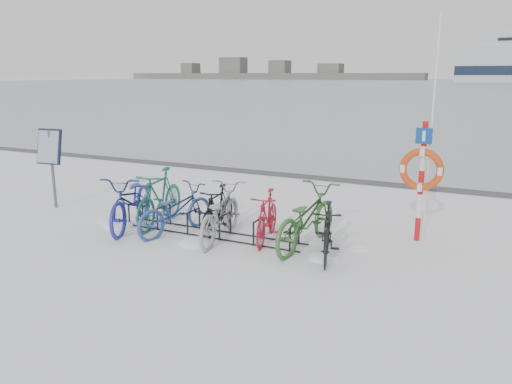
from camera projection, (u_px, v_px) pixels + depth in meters
name	position (u px, v px, depth m)	size (l,w,h in m)	color
ground	(209.00, 234.00, 9.83)	(900.00, 900.00, 0.00)	white
ice_sheet	(484.00, 85.00, 145.52)	(400.00, 298.00, 0.02)	#9BA7AF
quay_edge	(311.00, 177.00, 14.98)	(400.00, 0.25, 0.10)	#3F3F42
bike_rack	(209.00, 225.00, 9.79)	(4.00, 0.48, 0.46)	black
info_board	(50.00, 151.00, 11.47)	(0.64, 0.31, 1.86)	#595B5E
lifebuoy_station	(422.00, 170.00, 9.10)	(0.79, 0.22, 4.09)	red
shoreline	(261.00, 74.00, 288.60)	(180.00, 12.00, 9.50)	#505050
bike_0	(132.00, 199.00, 10.21)	(0.78, 2.23, 1.17)	navy
bike_1	(160.00, 196.00, 10.36)	(0.56, 2.00, 1.20)	#1D6657
bike_2	(175.00, 208.00, 9.84)	(0.66, 1.89, 0.99)	#2D4A93
bike_3	(218.00, 208.00, 9.92)	(0.45, 1.59, 0.96)	black
bike_4	(220.00, 212.00, 9.46)	(0.71, 2.04, 1.07)	#929599
bike_5	(267.00, 215.00, 9.38)	(0.46, 1.63, 0.98)	#AD182D
bike_6	(306.00, 216.00, 9.02)	(0.76, 2.19, 1.15)	#33692E
bike_7	(327.00, 230.00, 8.50)	(0.45, 1.61, 0.97)	black
snow_drifts	(211.00, 238.00, 9.61)	(5.74, 1.76, 0.22)	white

